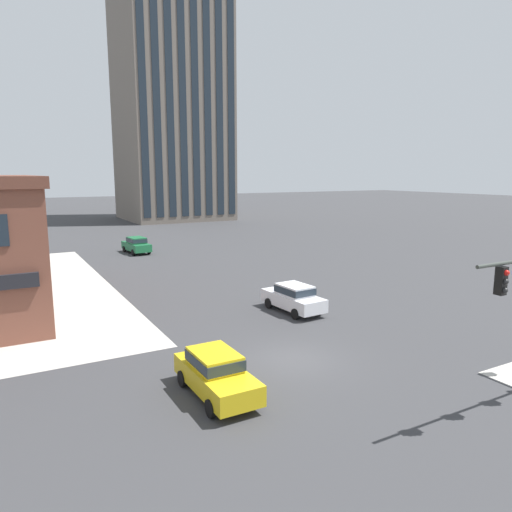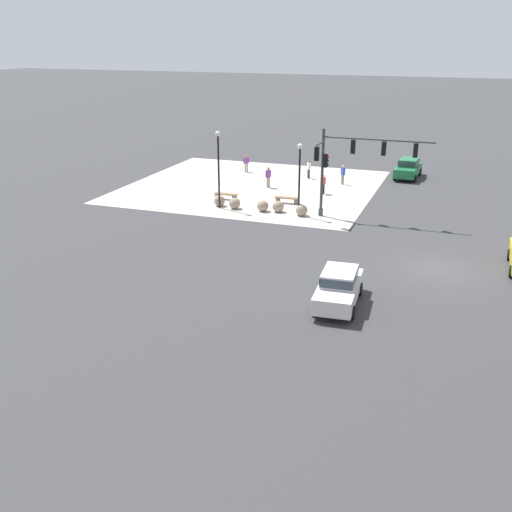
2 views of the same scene
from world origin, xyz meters
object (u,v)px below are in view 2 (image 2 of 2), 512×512
object	(u,v)px
bench_near_signal	(287,199)
street_lamp_mid_sidewalk	(218,161)
pedestrian_walking_east	(343,173)
car_main_northbound_near	(408,168)
bollard_sphere_curb_c	(263,206)
street_lamp_corner_near	(299,171)
traffic_signal_main	(347,160)
bollard_sphere_curb_b	(278,207)
pedestrian_at_curb	(246,162)
pedestrian_with_bag	(323,183)
bollard_sphere_curb_e	(219,201)
bollard_sphere_curb_a	(302,210)
pedestrian_by_lamp	(268,176)
bollard_sphere_curb_d	(235,203)
car_main_southbound_near	(339,286)
bench_mid_block	(226,195)
pedestrian_near_bench	(309,168)

from	to	relation	value
bench_near_signal	street_lamp_mid_sidewalk	world-z (taller)	street_lamp_mid_sidewalk
pedestrian_walking_east	car_main_northbound_near	world-z (taller)	car_main_northbound_near
bollard_sphere_curb_c	street_lamp_mid_sidewalk	world-z (taller)	street_lamp_mid_sidewalk
pedestrian_walking_east	street_lamp_corner_near	size ratio (longest dim) A/B	0.33
traffic_signal_main	bollard_sphere_curb_c	distance (m)	6.91
bollard_sphere_curb_b	pedestrian_walking_east	size ratio (longest dim) A/B	0.49
pedestrian_at_curb	pedestrian_walking_east	bearing A→B (deg)	168.56
pedestrian_at_curb	pedestrian_with_bag	bearing A→B (deg)	147.05
bollard_sphere_curb_e	car_main_northbound_near	distance (m)	18.60
bollard_sphere_curb_e	street_lamp_mid_sidewalk	bearing A→B (deg)	112.65
bollard_sphere_curb_e	pedestrian_at_curb	distance (m)	11.90
bollard_sphere_curb_c	pedestrian_with_bag	bearing A→B (deg)	-113.94
bollard_sphere_curb_c	bollard_sphere_curb_a	bearing A→B (deg)	177.14
pedestrian_by_lamp	bollard_sphere_curb_a	bearing A→B (deg)	124.43
bollard_sphere_curb_d	pedestrian_by_lamp	xyz separation A→B (m)	(-0.21, -6.96, 0.58)
bollard_sphere_curb_d	street_lamp_corner_near	bearing A→B (deg)	179.00
car_main_northbound_near	pedestrian_with_bag	bearing A→B (deg)	55.29
traffic_signal_main	pedestrian_at_curb	distance (m)	16.88
bollard_sphere_curb_d	bollard_sphere_curb_e	bearing A→B (deg)	-13.77
bollard_sphere_curb_d	street_lamp_corner_near	distance (m)	5.57
car_main_northbound_near	street_lamp_corner_near	bearing A→B (deg)	68.42
car_main_northbound_near	car_main_southbound_near	world-z (taller)	same
bench_mid_block	street_lamp_mid_sidewalk	distance (m)	4.00
bollard_sphere_curb_e	street_lamp_mid_sidewalk	distance (m)	3.12
bollard_sphere_curb_b	street_lamp_mid_sidewalk	world-z (taller)	street_lamp_mid_sidewalk
bollard_sphere_curb_b	car_main_southbound_near	distance (m)	15.86
bollard_sphere_curb_d	street_lamp_corner_near	size ratio (longest dim) A/B	0.16
bollard_sphere_curb_d	pedestrian_with_bag	world-z (taller)	pedestrian_with_bag
traffic_signal_main	car_main_northbound_near	world-z (taller)	traffic_signal_main
bollard_sphere_curb_a	bollard_sphere_curb_b	distance (m)	1.87
pedestrian_near_bench	bollard_sphere_curb_c	bearing A→B (deg)	88.40
pedestrian_near_bench	bench_near_signal	bearing A→B (deg)	94.43
bollard_sphere_curb_a	pedestrian_with_bag	world-z (taller)	pedestrian_with_bag
bench_near_signal	pedestrian_by_lamp	xyz separation A→B (m)	(2.92, -4.24, 0.66)
street_lamp_corner_near	bollard_sphere_curb_c	bearing A→B (deg)	-2.38
pedestrian_walking_east	pedestrian_at_curb	bearing A→B (deg)	-11.44
pedestrian_near_bench	car_main_southbound_near	xyz separation A→B (m)	(-8.22, 25.13, 0.00)
pedestrian_walking_east	bollard_sphere_curb_c	bearing A→B (deg)	70.28
pedestrian_near_bench	street_lamp_corner_near	bearing A→B (deg)	101.66
bollard_sphere_curb_a	bollard_sphere_curb_c	xyz separation A→B (m)	(2.92, -0.15, 0.00)
bollard_sphere_curb_a	bench_near_signal	xyz separation A→B (m)	(1.93, -2.83, -0.08)
bollard_sphere_curb_c	pedestrian_near_bench	size ratio (longest dim) A/B	0.51
pedestrian_by_lamp	bollard_sphere_curb_b	bearing A→B (deg)	114.25
street_lamp_corner_near	pedestrian_near_bench	bearing A→B (deg)	-78.34
bollard_sphere_curb_b	pedestrian_near_bench	bearing A→B (deg)	-86.04
bench_near_signal	bollard_sphere_curb_c	bearing A→B (deg)	69.81
traffic_signal_main	car_main_southbound_near	bearing A→B (deg)	100.83
bollard_sphere_curb_c	bench_mid_block	world-z (taller)	bollard_sphere_curb_c
pedestrian_at_curb	car_main_southbound_near	bearing A→B (deg)	119.05
car_main_northbound_near	traffic_signal_main	bearing A→B (deg)	79.71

